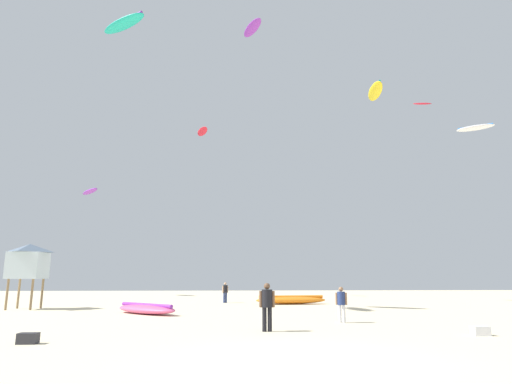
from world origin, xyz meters
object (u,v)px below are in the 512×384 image
object	(u,v)px
cooler_box	(480,331)
gear_bag	(28,338)
lifeguard_tower	(28,261)
kite_aloft_1	(252,28)
person_left	(225,291)
kite_aloft_3	(90,191)
person_foreground	(267,303)
kite_aloft_7	(422,104)
kite_aloft_5	(124,24)
kite_aloft_2	(475,128)
kite_grounded_near	(146,309)
kite_aloft_6	(375,91)
person_midground	(341,302)
kite_grounded_mid	(291,300)
kite_aloft_4	(202,131)

from	to	relation	value
cooler_box	gear_bag	xyz separation A→B (m)	(-14.67, -0.98, 0.00)
lifeguard_tower	kite_aloft_1	distance (m)	27.13
person_left	kite_aloft_3	distance (m)	24.60
person_foreground	kite_aloft_7	xyz separation A→B (m)	(22.22, 31.81, 22.16)
kite_aloft_5	kite_aloft_2	bearing A→B (deg)	2.77
cooler_box	kite_aloft_2	distance (m)	21.36
cooler_box	kite_aloft_3	bearing A→B (deg)	125.37
kite_grounded_near	kite_aloft_5	xyz separation A→B (m)	(-3.14, 3.10, 19.42)
cooler_box	kite_aloft_6	bearing A→B (deg)	85.05
kite_aloft_1	kite_aloft_6	xyz separation A→B (m)	(7.79, -9.44, -10.44)
person_left	kite_aloft_7	size ratio (longest dim) A/B	0.68
person_midground	lifeguard_tower	world-z (taller)	lifeguard_tower
kite_aloft_1	kite_aloft_7	size ratio (longest dim) A/B	1.45
person_midground	gear_bag	bearing A→B (deg)	-44.13
kite_grounded_mid	cooler_box	distance (m)	18.86
kite_grounded_near	cooler_box	size ratio (longest dim) A/B	7.90
kite_aloft_1	person_midground	bearing A→B (deg)	-78.91
person_left	kite_aloft_7	distance (m)	35.08
lifeguard_tower	kite_aloft_1	xyz separation A→B (m)	(14.93, 6.65, 21.65)
lifeguard_tower	cooler_box	xyz separation A→B (m)	(21.74, -14.13, -2.89)
person_foreground	person_left	distance (m)	19.21
kite_aloft_1	kite_grounded_mid	bearing A→B (deg)	-39.05
kite_aloft_2	kite_aloft_4	distance (m)	28.94
cooler_box	kite_aloft_1	xyz separation A→B (m)	(-6.81, 20.78, 24.54)
kite_aloft_7	kite_grounded_mid	bearing A→B (deg)	-141.67
lifeguard_tower	kite_aloft_7	size ratio (longest dim) A/B	1.76
person_midground	kite_aloft_5	world-z (taller)	kite_aloft_5
person_foreground	kite_grounded_mid	world-z (taller)	person_foreground
kite_aloft_4	kite_aloft_7	bearing A→B (deg)	1.45
kite_aloft_3	kite_aloft_5	bearing A→B (deg)	-68.57
person_midground	kite_grounded_near	size ratio (longest dim) A/B	0.35
gear_bag	kite_aloft_3	size ratio (longest dim) A/B	0.13
person_left	kite_grounded_near	distance (m)	11.66
kite_aloft_7	kite_aloft_1	bearing A→B (deg)	-149.93
person_left	kite_aloft_2	xyz separation A→B (m)	(18.47, -6.48, 11.99)
person_midground	kite_aloft_5	size ratio (longest dim) A/B	0.39
kite_grounded_mid	kite_aloft_5	distance (m)	23.67
lifeguard_tower	kite_aloft_1	bearing A→B (deg)	24.02
person_foreground	kite_aloft_6	world-z (taller)	kite_aloft_6
kite_grounded_mid	kite_aloft_7	world-z (taller)	kite_aloft_7
kite_aloft_3	person_foreground	bearing A→B (deg)	-62.06
kite_aloft_2	cooler_box	bearing A→B (deg)	-123.68
kite_aloft_2	person_left	bearing A→B (deg)	160.66
kite_aloft_3	kite_aloft_6	world-z (taller)	kite_aloft_6
person_midground	kite_grounded_near	distance (m)	11.00
kite_aloft_4	kite_aloft_7	size ratio (longest dim) A/B	1.34
gear_bag	kite_aloft_3	xyz separation A→B (m)	(-10.55, 36.51, 11.84)
kite_aloft_2	kite_aloft_5	distance (m)	26.77
person_left	kite_aloft_2	size ratio (longest dim) A/B	0.63
kite_aloft_1	cooler_box	bearing A→B (deg)	-71.86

